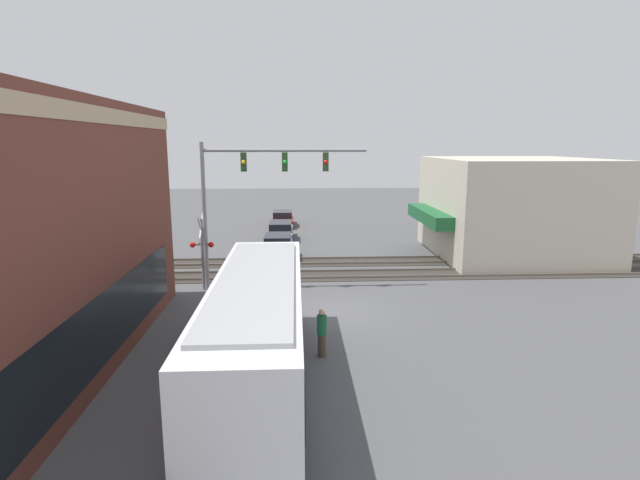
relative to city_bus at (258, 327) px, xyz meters
The scene contains 11 objects.
ground_plane 7.44m from the city_bus, 22.88° to the right, with size 120.00×120.00×0.00m, color #4C4C4F.
shop_building 23.01m from the city_bus, 41.00° to the right, with size 10.21×10.81×6.26m.
city_bus is the anchor object (origin of this frame).
traffic_signal_gantry 10.84m from the city_bus, ahead, with size 0.42×7.96×7.27m.
crossing_signal 10.83m from the city_bus, 18.76° to the left, with size 1.41×1.18×3.81m.
rail_track_near 13.07m from the city_bus, 12.49° to the right, with size 2.60×60.00×0.15m.
rail_track_far 16.19m from the city_bus, 10.03° to the right, with size 2.60×60.00×0.15m.
parked_car_blue 17.11m from the city_bus, ahead, with size 4.39×1.82×1.53m.
parked_car_grey 23.15m from the city_bus, ahead, with size 4.83×1.82×1.40m.
parked_car_red 29.59m from the city_bus, ahead, with size 4.36×1.82×1.36m.
pedestrian_near_bus 3.01m from the city_bus, 44.77° to the right, with size 0.34×0.34×1.70m.
Camera 1 is at (-20.67, 1.65, 7.22)m, focal length 28.00 mm.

